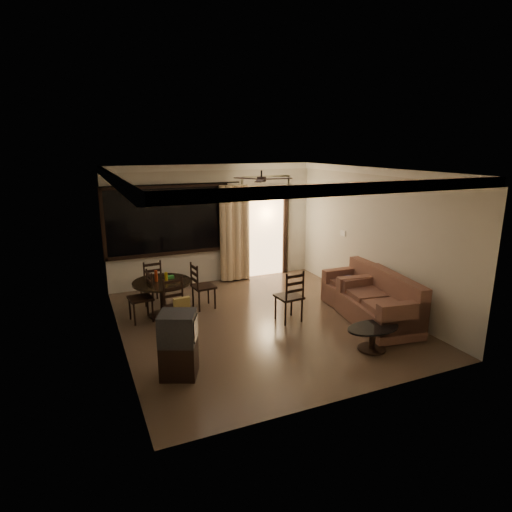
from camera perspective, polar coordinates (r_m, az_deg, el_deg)
name	(u,v)px	position (r m, az deg, el deg)	size (l,w,h in m)	color
ground	(261,322)	(8.14, 0.67, -8.74)	(5.50, 5.50, 0.00)	#7F6651
room_shell	(253,210)	(9.44, -0.40, 6.10)	(5.50, 6.70, 5.50)	beige
dining_table	(162,289)	(8.42, -12.37, -4.26)	(1.12, 1.12, 0.92)	black
dining_chair_west	(142,306)	(8.36, -14.99, -6.52)	(0.46, 0.46, 0.95)	black
dining_chair_east	(203,295)	(8.77, -7.06, -5.12)	(0.46, 0.46, 0.95)	black
dining_chair_south	(178,316)	(7.74, -10.35, -7.82)	(0.46, 0.51, 0.95)	black
dining_chair_north	(151,290)	(9.22, -13.77, -4.44)	(0.46, 0.46, 0.95)	black
tv_cabinet	(179,345)	(6.27, -10.28, -11.55)	(0.64, 0.62, 0.96)	black
sofa	(381,306)	(8.20, 16.39, -6.43)	(1.15, 1.82, 0.91)	#462920
armchair	(353,288)	(9.06, 12.82, -4.17)	(0.91, 0.91, 0.89)	#462920
coffee_table	(373,335)	(7.24, 15.29, -10.07)	(0.91, 0.55, 0.40)	black
side_chair	(289,306)	(8.10, 4.43, -6.63)	(0.48, 0.48, 1.00)	black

